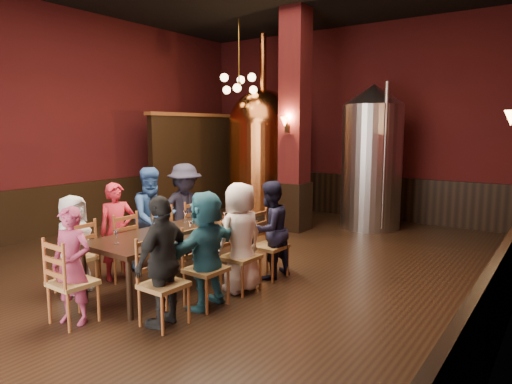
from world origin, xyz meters
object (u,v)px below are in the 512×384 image
Objects in this scene: dining_table at (176,235)px; person_1 at (117,231)px; person_2 at (153,218)px; copper_kettle at (263,152)px; person_0 at (74,244)px; rose_vase at (208,205)px; steel_vessel at (372,157)px.

person_1 is (-0.86, -0.30, -0.00)m from dining_table.
copper_kettle is at bearing 26.51° from person_2.
copper_kettle is (-0.93, 4.37, 0.79)m from person_2.
person_1 is at bearing -19.11° from person_0.
person_1 reaches higher than person_0.
person_2 is (0.02, 0.66, 0.09)m from person_1.
person_0 is 0.83× the size of person_2.
rose_vase is (-0.07, 0.75, 0.30)m from dining_table.
dining_table is 6.61× the size of rose_vase.
copper_kettle is (-1.77, 4.72, 0.88)m from dining_table.
person_0 is 1.34m from person_2.
steel_vessel is at bearing 82.23° from dining_table.
copper_kettle is at bearing 33.07° from person_1.
dining_table is at bearing -98.57° from person_2.
copper_kettle is (-0.91, 5.03, 0.88)m from person_1.
person_1 is at bearing -127.01° from rose_vase.
person_2 is at bearing 158.78° from dining_table.
steel_vessel is (2.61, 0.26, -0.05)m from copper_kettle.
person_1 is at bearing -107.84° from steel_vessel.
person_0 is at bearing -115.30° from rose_vase.
person_0 is 6.26m from steel_vessel.
person_0 is at bearing -159.01° from person_1.
steel_vessel is at bearing -33.43° from person_0.
copper_kettle is at bearing 112.37° from dining_table.
person_0 is 5.84m from copper_kettle.
person_1 is 3.74× the size of rose_vase.
dining_table is 5.12m from steel_vessel.
person_0 is 0.42× the size of steel_vessel.
person_2 is 0.36× the size of copper_kettle.
person_1 is at bearing -167.35° from person_2.
steel_vessel is (0.84, 4.98, 0.83)m from dining_table.
copper_kettle reaches higher than steel_vessel.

